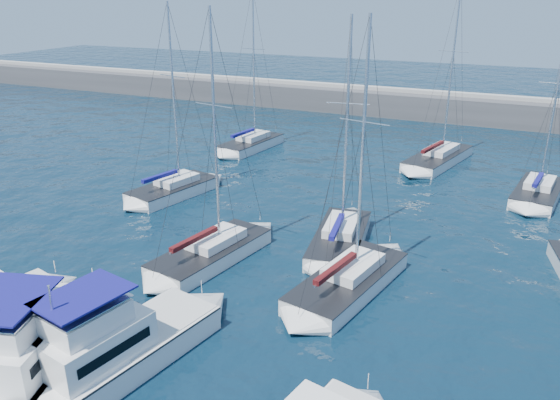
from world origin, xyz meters
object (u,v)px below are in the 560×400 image
at_px(sailboat_back_c, 538,193).
at_px(sailboat_mid_b, 211,252).
at_px(sailboat_mid_c, 340,238).
at_px(sailboat_back_a, 251,144).
at_px(sailboat_back_b, 438,158).
at_px(motor_yacht_port_inner, 32,350).
at_px(sailboat_mid_a, 173,189).
at_px(motor_yacht_stbd_inner, 111,350).
at_px(sailboat_mid_d, 348,281).

bearing_deg(sailboat_back_c, sailboat_mid_b, -124.33).
height_order(sailboat_mid_c, sailboat_back_a, sailboat_back_a).
xyz_separation_m(sailboat_mid_b, sailboat_back_b, (9.35, 25.95, -0.00)).
bearing_deg(sailboat_back_a, sailboat_back_c, 0.66).
height_order(sailboat_mid_b, sailboat_mid_c, sailboat_mid_b).
bearing_deg(sailboat_mid_b, motor_yacht_port_inner, -86.43).
distance_m(sailboat_mid_a, sailboat_back_b, 25.04).
height_order(motor_yacht_stbd_inner, sailboat_mid_b, sailboat_mid_b).
xyz_separation_m(sailboat_mid_a, sailboat_back_a, (-0.61, 14.79, 0.01)).
distance_m(motor_yacht_port_inner, sailboat_back_c, 37.13).
distance_m(sailboat_mid_a, sailboat_mid_b, 11.99).
bearing_deg(sailboat_mid_b, sailboat_mid_a, 146.23).
distance_m(sailboat_mid_c, sailboat_back_c, 18.42).
bearing_deg(sailboat_back_b, sailboat_mid_a, -121.62).
bearing_deg(sailboat_mid_c, motor_yacht_port_inner, -123.37).
height_order(motor_yacht_stbd_inner, sailboat_mid_c, sailboat_mid_c).
bearing_deg(motor_yacht_port_inner, sailboat_mid_c, 48.19).
distance_m(sailboat_mid_a, sailboat_back_c, 28.72).
xyz_separation_m(sailboat_mid_a, sailboat_back_b, (17.88, 17.53, -0.01)).
height_order(sailboat_mid_a, sailboat_mid_b, sailboat_mid_a).
distance_m(sailboat_mid_b, sailboat_mid_c, 8.22).
relative_size(motor_yacht_stbd_inner, sailboat_back_b, 0.60).
relative_size(sailboat_mid_a, sailboat_back_b, 0.91).
height_order(motor_yacht_port_inner, sailboat_back_c, sailboat_back_c).
xyz_separation_m(motor_yacht_port_inner, sailboat_mid_c, (8.04, 17.18, -0.61)).
xyz_separation_m(sailboat_mid_c, sailboat_back_c, (11.50, 14.39, 0.00)).
relative_size(sailboat_mid_a, sailboat_mid_d, 1.02).
bearing_deg(sailboat_back_c, sailboat_mid_c, -120.20).
xyz_separation_m(sailboat_back_a, sailboat_back_c, (27.13, -3.77, -0.02)).
relative_size(motor_yacht_port_inner, sailboat_back_c, 0.75).
relative_size(motor_yacht_stbd_inner, sailboat_mid_a, 0.66).
height_order(sailboat_mid_c, sailboat_back_c, sailboat_mid_c).
height_order(motor_yacht_stbd_inner, sailboat_mid_d, sailboat_mid_d).
bearing_deg(sailboat_back_a, sailboat_mid_c, -40.70).
bearing_deg(sailboat_back_a, sailboat_mid_d, -43.95).
height_order(motor_yacht_port_inner, sailboat_back_b, sailboat_back_b).
bearing_deg(sailboat_mid_d, sailboat_back_c, 76.17).
height_order(motor_yacht_port_inner, sailboat_mid_c, sailboat_mid_c).
relative_size(motor_yacht_stbd_inner, sailboat_back_c, 0.69).
bearing_deg(sailboat_mid_c, sailboat_mid_b, -150.33).
bearing_deg(sailboat_mid_d, sailboat_back_a, 139.38).
xyz_separation_m(sailboat_mid_a, sailboat_mid_d, (17.16, -8.39, -0.02)).
xyz_separation_m(sailboat_mid_d, sailboat_back_c, (9.36, 19.41, 0.01)).
bearing_deg(sailboat_back_b, motor_yacht_stbd_inner, -88.10).
distance_m(sailboat_mid_d, sailboat_back_c, 21.55).
bearing_deg(sailboat_mid_a, sailboat_back_a, 106.20).
bearing_deg(motor_yacht_port_inner, sailboat_back_a, 85.38).
bearing_deg(sailboat_mid_a, sailboat_back_c, 36.39).
relative_size(sailboat_mid_d, sailboat_back_c, 1.03).
bearing_deg(sailboat_mid_a, sailboat_mid_d, -12.24).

